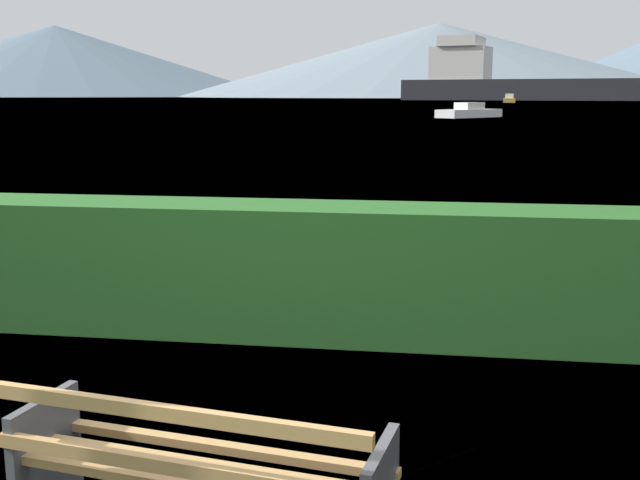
{
  "coord_description": "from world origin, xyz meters",
  "views": [
    {
      "loc": [
        1.04,
        -3.19,
        2.14
      ],
      "look_at": [
        0.0,
        3.62,
        0.83
      ],
      "focal_mm": 43.33,
      "sensor_mm": 36.0,
      "label": 1
    }
  ],
  "objects_px": {
    "fishing_boat_near": "(469,112)",
    "sailboat_mid": "(509,99)",
    "cargo_ship_large": "(535,82)",
    "park_bench": "(197,475)"
  },
  "relations": [
    {
      "from": "fishing_boat_near",
      "to": "sailboat_mid",
      "type": "distance_m",
      "value": 123.52
    },
    {
      "from": "fishing_boat_near",
      "to": "cargo_ship_large",
      "type": "bearing_deg",
      "value": 81.65
    },
    {
      "from": "cargo_ship_large",
      "to": "fishing_boat_near",
      "type": "bearing_deg",
      "value": -98.35
    },
    {
      "from": "park_bench",
      "to": "fishing_boat_near",
      "type": "height_order",
      "value": "fishing_boat_near"
    },
    {
      "from": "park_bench",
      "to": "sailboat_mid",
      "type": "relative_size",
      "value": 0.22
    },
    {
      "from": "sailboat_mid",
      "to": "cargo_ship_large",
      "type": "bearing_deg",
      "value": 78.38
    },
    {
      "from": "park_bench",
      "to": "cargo_ship_large",
      "type": "xyz_separation_m",
      "value": [
        31.65,
        259.02,
        5.4
      ]
    },
    {
      "from": "park_bench",
      "to": "cargo_ship_large",
      "type": "relative_size",
      "value": 0.02
    },
    {
      "from": "park_bench",
      "to": "fishing_boat_near",
      "type": "relative_size",
      "value": 0.26
    },
    {
      "from": "park_bench",
      "to": "cargo_ship_large",
      "type": "height_order",
      "value": "cargo_ship_large"
    }
  ]
}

